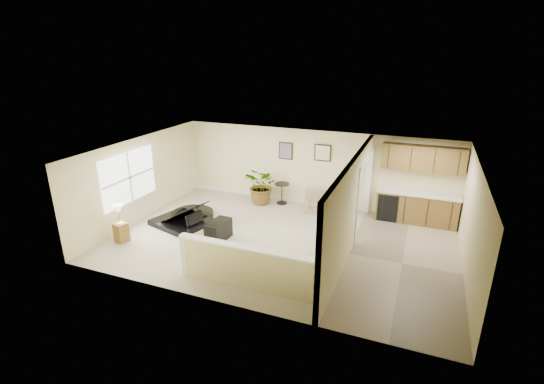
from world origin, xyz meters
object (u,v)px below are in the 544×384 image
at_px(piano, 182,204).
at_px(small_plant, 340,207).
at_px(palm_plant, 262,186).
at_px(loveseat, 326,202).
at_px(lamp_stand, 120,226).
at_px(piano_bench, 219,231).
at_px(accent_table, 282,191).

height_order(piano, small_plant, piano).
height_order(palm_plant, small_plant, palm_plant).
bearing_deg(loveseat, lamp_stand, -150.10).
relative_size(piano_bench, lamp_stand, 0.77).
relative_size(piano_bench, small_plant, 1.60).
relative_size(accent_table, small_plant, 1.40).
relative_size(loveseat, accent_table, 2.09).
xyz_separation_m(piano, small_plant, (4.25, 2.36, -0.39)).
xyz_separation_m(piano, piano_bench, (1.56, -0.63, -0.33)).
xyz_separation_m(accent_table, lamp_stand, (-3.07, -4.20, -0.01)).
bearing_deg(loveseat, piano, -158.92).
bearing_deg(palm_plant, piano, -125.80).
height_order(piano_bench, lamp_stand, lamp_stand).
relative_size(palm_plant, small_plant, 2.80).
bearing_deg(palm_plant, lamp_stand, -122.09).
xyz_separation_m(piano_bench, palm_plant, (0.07, 2.90, 0.35)).
bearing_deg(small_plant, loveseat, 170.19).
bearing_deg(accent_table, piano_bench, -101.95).
distance_m(loveseat, accent_table, 1.54).
relative_size(accent_table, palm_plant, 0.50).
bearing_deg(accent_table, small_plant, -4.81).
bearing_deg(loveseat, palm_plant, 172.74).
relative_size(piano, small_plant, 4.05).
relative_size(piano, lamp_stand, 1.96).
xyz_separation_m(palm_plant, lamp_stand, (-2.47, -3.94, -0.18)).
height_order(loveseat, small_plant, loveseat).
height_order(accent_table, palm_plant, palm_plant).
xyz_separation_m(loveseat, small_plant, (0.49, -0.08, -0.07)).
bearing_deg(loveseat, accent_table, 164.83).
height_order(piano_bench, accent_table, accent_table).
xyz_separation_m(piano, accent_table, (2.23, 2.53, -0.15)).
bearing_deg(small_plant, accent_table, 175.19).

